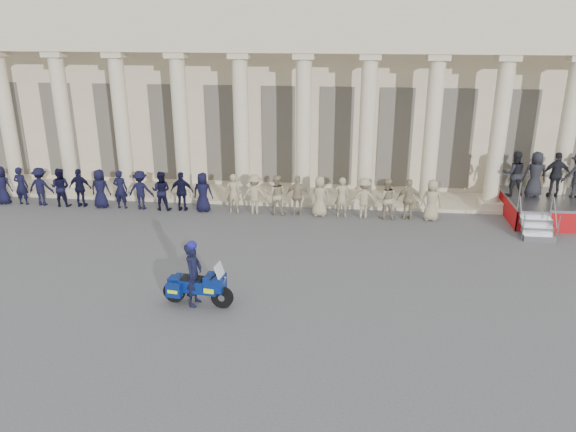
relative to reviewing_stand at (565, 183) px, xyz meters
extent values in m
plane|color=#47474A|center=(-11.65, -7.25, -1.51)|extent=(90.00, 90.00, 0.00)
cube|color=#C2B291|center=(-11.65, 7.75, 2.99)|extent=(40.00, 10.00, 9.00)
cube|color=#C2B291|center=(-11.65, 1.55, -1.43)|extent=(40.00, 2.60, 0.15)
cube|color=#C2B291|center=(-11.65, 0.75, 5.28)|extent=(35.80, 1.00, 1.00)
cube|color=#C2B291|center=(-11.65, 0.75, 6.38)|extent=(35.80, 1.00, 1.20)
cube|color=#C2B291|center=(-23.35, 0.75, -1.21)|extent=(0.90, 0.90, 0.30)
cylinder|color=#C2B291|center=(-23.35, 0.75, 1.74)|extent=(0.64, 0.64, 5.60)
cube|color=#C2B291|center=(-20.75, 0.75, -1.21)|extent=(0.90, 0.90, 0.30)
cylinder|color=#C2B291|center=(-20.75, 0.75, 1.74)|extent=(0.64, 0.64, 5.60)
cube|color=#C2B291|center=(-20.75, 0.75, 4.66)|extent=(0.85, 0.85, 0.24)
cube|color=#C2B291|center=(-18.15, 0.75, -1.21)|extent=(0.90, 0.90, 0.30)
cylinder|color=#C2B291|center=(-18.15, 0.75, 1.74)|extent=(0.64, 0.64, 5.60)
cube|color=#C2B291|center=(-18.15, 0.75, 4.66)|extent=(0.85, 0.85, 0.24)
cube|color=#C2B291|center=(-15.55, 0.75, -1.21)|extent=(0.90, 0.90, 0.30)
cylinder|color=#C2B291|center=(-15.55, 0.75, 1.74)|extent=(0.64, 0.64, 5.60)
cube|color=#C2B291|center=(-15.55, 0.75, 4.66)|extent=(0.85, 0.85, 0.24)
cube|color=#C2B291|center=(-12.95, 0.75, -1.21)|extent=(0.90, 0.90, 0.30)
cylinder|color=#C2B291|center=(-12.95, 0.75, 1.74)|extent=(0.64, 0.64, 5.60)
cube|color=#C2B291|center=(-12.95, 0.75, 4.66)|extent=(0.85, 0.85, 0.24)
cube|color=#C2B291|center=(-10.35, 0.75, -1.21)|extent=(0.90, 0.90, 0.30)
cylinder|color=#C2B291|center=(-10.35, 0.75, 1.74)|extent=(0.64, 0.64, 5.60)
cube|color=#C2B291|center=(-10.35, 0.75, 4.66)|extent=(0.85, 0.85, 0.24)
cube|color=#C2B291|center=(-7.75, 0.75, -1.21)|extent=(0.90, 0.90, 0.30)
cylinder|color=#C2B291|center=(-7.75, 0.75, 1.74)|extent=(0.64, 0.64, 5.60)
cube|color=#C2B291|center=(-7.75, 0.75, 4.66)|extent=(0.85, 0.85, 0.24)
cube|color=#C2B291|center=(-5.15, 0.75, -1.21)|extent=(0.90, 0.90, 0.30)
cylinder|color=#C2B291|center=(-5.15, 0.75, 1.74)|extent=(0.64, 0.64, 5.60)
cube|color=#C2B291|center=(-5.15, 0.75, 4.66)|extent=(0.85, 0.85, 0.24)
cube|color=#C2B291|center=(-2.55, 0.75, -1.21)|extent=(0.90, 0.90, 0.30)
cylinder|color=#C2B291|center=(-2.55, 0.75, 1.74)|extent=(0.64, 0.64, 5.60)
cube|color=#C2B291|center=(-2.55, 0.75, 4.66)|extent=(0.85, 0.85, 0.24)
cube|color=#C2B291|center=(0.05, 0.75, -1.21)|extent=(0.90, 0.90, 0.30)
cylinder|color=#C2B291|center=(0.05, 0.75, 1.74)|extent=(0.64, 0.64, 5.60)
cube|color=black|center=(-24.65, 2.77, 1.04)|extent=(1.30, 0.12, 4.20)
cube|color=black|center=(-22.05, 2.77, 1.04)|extent=(1.30, 0.12, 4.20)
cube|color=black|center=(-19.45, 2.77, 1.04)|extent=(1.30, 0.12, 4.20)
cube|color=black|center=(-16.85, 2.77, 1.04)|extent=(1.30, 0.12, 4.20)
cube|color=black|center=(-14.25, 2.77, 1.04)|extent=(1.30, 0.12, 4.20)
cube|color=black|center=(-11.65, 2.77, 1.04)|extent=(1.30, 0.12, 4.20)
cube|color=black|center=(-9.05, 2.77, 1.04)|extent=(1.30, 0.12, 4.20)
cube|color=black|center=(-6.45, 2.77, 1.04)|extent=(1.30, 0.12, 4.20)
cube|color=black|center=(-3.85, 2.77, 1.04)|extent=(1.30, 0.12, 4.20)
cube|color=black|center=(-1.25, 2.77, 1.04)|extent=(1.30, 0.12, 4.20)
imported|color=black|center=(-23.17, -0.69, -0.68)|extent=(0.81, 0.52, 1.65)
imported|color=black|center=(-22.29, -0.69, -0.68)|extent=(0.60, 0.39, 1.65)
imported|color=black|center=(-21.40, -0.69, -0.68)|extent=(1.06, 0.61, 1.65)
imported|color=black|center=(-20.52, -0.69, -0.68)|extent=(0.80, 0.62, 1.65)
imported|color=black|center=(-19.64, -0.69, -0.68)|extent=(0.97, 0.40, 1.65)
imported|color=black|center=(-18.76, -0.69, -0.68)|extent=(0.81, 0.52, 1.65)
imported|color=black|center=(-17.88, -0.69, -0.68)|extent=(0.60, 0.39, 1.65)
imported|color=black|center=(-17.00, -0.69, -0.68)|extent=(1.06, 0.61, 1.65)
imported|color=black|center=(-16.11, -0.69, -0.68)|extent=(0.80, 0.62, 1.65)
imported|color=black|center=(-15.23, -0.69, -0.68)|extent=(0.97, 0.40, 1.65)
imported|color=black|center=(-14.35, -0.69, -0.68)|extent=(0.81, 0.52, 1.65)
imported|color=gray|center=(-13.07, -0.69, -0.68)|extent=(0.60, 0.39, 1.65)
imported|color=gray|center=(-12.19, -0.69, -0.68)|extent=(1.06, 0.61, 1.65)
imported|color=gray|center=(-11.30, -0.69, -0.68)|extent=(0.80, 0.62, 1.65)
imported|color=gray|center=(-10.42, -0.69, -0.68)|extent=(0.97, 0.40, 1.65)
imported|color=gray|center=(-9.54, -0.69, -0.68)|extent=(0.81, 0.52, 1.65)
imported|color=gray|center=(-8.66, -0.69, -0.68)|extent=(0.60, 0.39, 1.65)
imported|color=gray|center=(-7.78, -0.69, -0.68)|extent=(1.06, 0.61, 1.65)
imported|color=gray|center=(-6.90, -0.69, -0.68)|extent=(0.80, 0.62, 1.65)
imported|color=gray|center=(-6.01, -0.69, -0.68)|extent=(0.97, 0.40, 1.65)
imported|color=gray|center=(-5.13, -0.69, -0.68)|extent=(0.81, 0.52, 1.65)
cube|color=gray|center=(0.09, -0.05, -0.67)|extent=(4.37, 3.12, 0.10)
cube|color=#A70D10|center=(-2.08, -0.05, -1.12)|extent=(0.04, 3.12, 0.79)
cube|color=gray|center=(-1.50, -2.51, -1.40)|extent=(1.10, 0.28, 0.22)
cube|color=gray|center=(-1.50, -2.23, -1.18)|extent=(1.10, 0.28, 0.22)
cube|color=gray|center=(-1.50, -1.95, -0.96)|extent=(1.10, 0.28, 0.22)
cube|color=gray|center=(-1.50, -1.67, -0.73)|extent=(1.10, 0.28, 0.22)
cylinder|color=gray|center=(0.09, 1.46, -0.12)|extent=(4.37, 0.04, 0.04)
imported|color=black|center=(-1.91, 0.15, 0.27)|extent=(0.87, 0.68, 1.80)
imported|color=black|center=(-1.11, 0.15, 0.27)|extent=(0.88, 0.57, 1.80)
imported|color=black|center=(-0.31, 0.15, 0.27)|extent=(1.05, 0.44, 1.80)
cylinder|color=black|center=(-11.76, -8.58, -1.19)|extent=(0.64, 0.21, 0.63)
cylinder|color=black|center=(-13.18, -8.40, -1.19)|extent=(0.64, 0.21, 0.63)
cube|color=navy|center=(-12.42, -8.50, -0.92)|extent=(1.14, 0.53, 0.36)
cube|color=navy|center=(-11.95, -8.55, -0.76)|extent=(0.58, 0.56, 0.43)
cube|color=silver|center=(-11.95, -8.55, -0.98)|extent=(0.24, 0.31, 0.11)
cube|color=#B2BFCC|center=(-11.78, -8.57, -0.44)|extent=(0.25, 0.46, 0.51)
cube|color=black|center=(-12.61, -8.47, -0.73)|extent=(0.66, 0.40, 0.10)
cube|color=navy|center=(-13.13, -8.41, -0.84)|extent=(0.37, 0.36, 0.21)
cube|color=navy|center=(-13.07, -8.72, -0.98)|extent=(0.45, 0.26, 0.38)
cube|color=#D6E20B|center=(-13.07, -8.72, -0.98)|extent=(0.31, 0.26, 0.10)
cube|color=navy|center=(-13.00, -8.12, -0.98)|extent=(0.45, 0.26, 0.38)
cube|color=#D6E20B|center=(-13.00, -8.12, -0.98)|extent=(0.31, 0.26, 0.10)
cylinder|color=silver|center=(-12.87, -8.21, -1.22)|extent=(0.58, 0.17, 0.10)
cylinder|color=black|center=(-11.95, -8.55, -0.53)|extent=(0.12, 0.67, 0.03)
imported|color=black|center=(-12.56, -8.48, -0.59)|extent=(0.52, 0.72, 1.84)
sphere|color=navy|center=(-12.56, -8.48, 0.28)|extent=(0.28, 0.28, 0.28)
camera|label=1|loc=(-8.35, -22.16, 6.20)|focal=35.00mm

